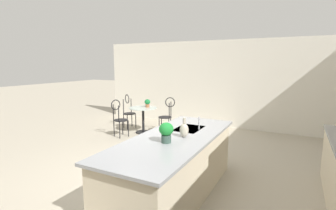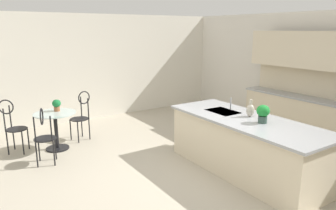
# 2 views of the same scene
# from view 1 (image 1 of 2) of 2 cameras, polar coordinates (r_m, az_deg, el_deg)

# --- Properties ---
(ground_plane) EXTENTS (40.00, 40.00, 0.00)m
(ground_plane) POSITION_cam_1_polar(r_m,az_deg,el_deg) (4.74, -6.58, -15.55)
(ground_plane) COLOR #B2A893
(wall_left_window) EXTENTS (0.12, 7.80, 2.70)m
(wall_left_window) POSITION_cam_1_polar(r_m,az_deg,el_deg) (8.21, 10.07, 4.75)
(wall_left_window) COLOR silver
(wall_left_window) RESTS_ON ground
(kitchen_island) EXTENTS (2.80, 1.06, 0.92)m
(kitchen_island) POSITION_cam_1_polar(r_m,az_deg,el_deg) (3.93, 1.43, -13.55)
(kitchen_island) COLOR beige
(kitchen_island) RESTS_ON ground
(bistro_table) EXTENTS (0.80, 0.80, 0.74)m
(bistro_table) POSITION_cam_1_polar(r_m,az_deg,el_deg) (7.32, -5.61, -2.85)
(bistro_table) COLOR black
(bistro_table) RESTS_ON ground
(chair_near_window) EXTENTS (0.47, 0.52, 1.04)m
(chair_near_window) POSITION_cam_1_polar(r_m,az_deg,el_deg) (7.25, -0.24, -1.91)
(chair_near_window) COLOR black
(chair_near_window) RESTS_ON ground
(chair_by_island) EXTENTS (0.52, 0.52, 1.04)m
(chair_by_island) POSITION_cam_1_polar(r_m,az_deg,el_deg) (7.92, -8.87, -1.06)
(chair_by_island) COLOR black
(chair_by_island) RESTS_ON ground
(chair_toward_desk) EXTENTS (0.52, 0.48, 1.04)m
(chair_toward_desk) POSITION_cam_1_polar(r_m,az_deg,el_deg) (6.98, -10.99, -2.54)
(chair_toward_desk) COLOR black
(chair_toward_desk) RESTS_ON ground
(sink_faucet) EXTENTS (0.02, 0.02, 0.22)m
(sink_faucet) POSITION_cam_1_polar(r_m,az_deg,el_deg) (4.16, 7.01, -4.07)
(sink_faucet) COLOR #B2B5BA
(sink_faucet) RESTS_ON kitchen_island
(potted_plant_on_table) EXTENTS (0.17, 0.17, 0.23)m
(potted_plant_on_table) POSITION_cam_1_polar(r_m,az_deg,el_deg) (7.30, -4.66, 0.53)
(potted_plant_on_table) COLOR #9E603D
(potted_plant_on_table) RESTS_ON bistro_table
(potted_plant_counter_near) EXTENTS (0.20, 0.20, 0.28)m
(potted_plant_counter_near) POSITION_cam_1_polar(r_m,az_deg,el_deg) (3.46, -0.40, -5.92)
(potted_plant_counter_near) COLOR #385147
(potted_plant_counter_near) RESTS_ON kitchen_island
(vase_on_counter) EXTENTS (0.13, 0.13, 0.29)m
(vase_on_counter) POSITION_cam_1_polar(r_m,az_deg,el_deg) (3.73, 3.66, -5.61)
(vase_on_counter) COLOR #BCB29E
(vase_on_counter) RESTS_ON kitchen_island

